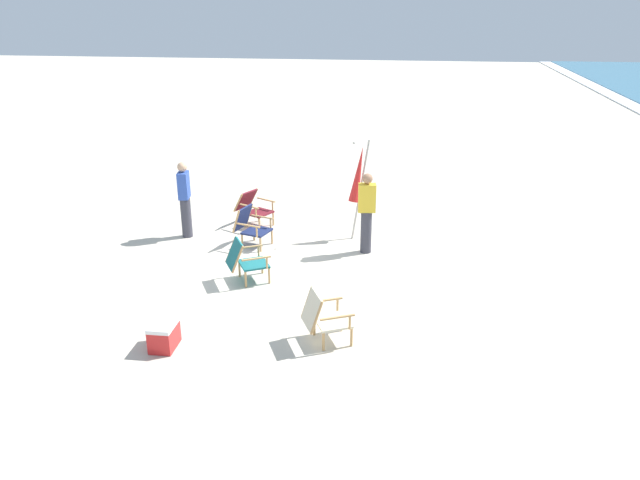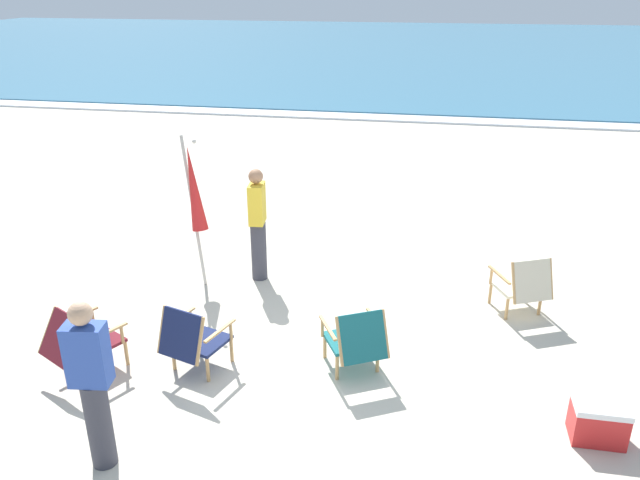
{
  "view_description": "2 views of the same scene",
  "coord_description": "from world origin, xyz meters",
  "px_view_note": "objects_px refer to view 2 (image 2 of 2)",
  "views": [
    {
      "loc": [
        10.55,
        2.42,
        4.85
      ],
      "look_at": [
        0.45,
        1.09,
        0.81
      ],
      "focal_mm": 35.0,
      "sensor_mm": 36.0,
      "label": 1
    },
    {
      "loc": [
        1.26,
        -5.97,
        4.04
      ],
      "look_at": [
        -0.13,
        1.55,
        0.78
      ],
      "focal_mm": 35.0,
      "sensor_mm": 36.0,
      "label": 2
    }
  ],
  "objects_px": {
    "beach_chair_back_left": "(523,284)",
    "person_by_waterline": "(258,224)",
    "umbrella_furled_red": "(194,190)",
    "person_near_chairs": "(92,385)",
    "cooler_box": "(598,421)",
    "beach_chair_far_center": "(192,338)",
    "beach_chair_front_right": "(356,339)",
    "beach_chair_mid_center": "(80,340)"
  },
  "relations": [
    {
      "from": "beach_chair_back_left",
      "to": "person_by_waterline",
      "type": "relative_size",
      "value": 0.52
    },
    {
      "from": "umbrella_furled_red",
      "to": "person_by_waterline",
      "type": "xyz_separation_m",
      "value": [
        0.81,
        0.23,
        -0.53
      ]
    },
    {
      "from": "person_near_chairs",
      "to": "cooler_box",
      "type": "height_order",
      "value": "person_near_chairs"
    },
    {
      "from": "beach_chair_far_center",
      "to": "person_near_chairs",
      "type": "xyz_separation_m",
      "value": [
        -0.29,
        -1.46,
        0.41
      ]
    },
    {
      "from": "beach_chair_front_right",
      "to": "person_by_waterline",
      "type": "xyz_separation_m",
      "value": [
        -1.66,
        2.06,
        0.41
      ]
    },
    {
      "from": "beach_chair_far_center",
      "to": "beach_chair_back_left",
      "type": "relative_size",
      "value": 0.97
    },
    {
      "from": "person_by_waterline",
      "to": "cooler_box",
      "type": "distance_m",
      "value": 4.89
    },
    {
      "from": "beach_chair_far_center",
      "to": "umbrella_furled_red",
      "type": "bearing_deg",
      "value": 108.82
    },
    {
      "from": "beach_chair_back_left",
      "to": "person_by_waterline",
      "type": "height_order",
      "value": "person_by_waterline"
    },
    {
      "from": "person_near_chairs",
      "to": "cooler_box",
      "type": "xyz_separation_m",
      "value": [
        4.4,
        1.14,
        -0.64
      ]
    },
    {
      "from": "beach_chair_far_center",
      "to": "umbrella_furled_red",
      "type": "height_order",
      "value": "umbrella_furled_red"
    },
    {
      "from": "person_by_waterline",
      "to": "person_near_chairs",
      "type": "bearing_deg",
      "value": -95.49
    },
    {
      "from": "beach_chair_front_right",
      "to": "beach_chair_mid_center",
      "type": "relative_size",
      "value": 0.95
    },
    {
      "from": "beach_chair_mid_center",
      "to": "person_near_chairs",
      "type": "relative_size",
      "value": 0.58
    },
    {
      "from": "beach_chair_front_right",
      "to": "beach_chair_mid_center",
      "type": "distance_m",
      "value": 2.98
    },
    {
      "from": "beach_chair_back_left",
      "to": "person_by_waterline",
      "type": "bearing_deg",
      "value": 173.49
    },
    {
      "from": "beach_chair_far_center",
      "to": "beach_chair_mid_center",
      "type": "relative_size",
      "value": 0.86
    },
    {
      "from": "person_near_chairs",
      "to": "person_by_waterline",
      "type": "height_order",
      "value": "same"
    },
    {
      "from": "beach_chair_far_center",
      "to": "person_by_waterline",
      "type": "bearing_deg",
      "value": 88.16
    },
    {
      "from": "person_by_waterline",
      "to": "cooler_box",
      "type": "bearing_deg",
      "value": -33.82
    },
    {
      "from": "person_near_chairs",
      "to": "beach_chair_back_left",
      "type": "bearing_deg",
      "value": 40.98
    },
    {
      "from": "beach_chair_back_left",
      "to": "beach_chair_far_center",
      "type": "bearing_deg",
      "value": -151.72
    },
    {
      "from": "beach_chair_front_right",
      "to": "cooler_box",
      "type": "height_order",
      "value": "beach_chair_front_right"
    },
    {
      "from": "beach_chair_front_right",
      "to": "umbrella_furled_red",
      "type": "bearing_deg",
      "value": 143.47
    },
    {
      "from": "person_by_waterline",
      "to": "beach_chair_back_left",
      "type": "bearing_deg",
      "value": -6.51
    },
    {
      "from": "beach_chair_back_left",
      "to": "beach_chair_front_right",
      "type": "xyz_separation_m",
      "value": [
        -1.92,
        -1.65,
        -0.0
      ]
    },
    {
      "from": "beach_chair_back_left",
      "to": "beach_chair_front_right",
      "type": "bearing_deg",
      "value": -139.23
    },
    {
      "from": "beach_chair_mid_center",
      "to": "beach_chair_back_left",
      "type": "bearing_deg",
      "value": 24.38
    },
    {
      "from": "beach_chair_mid_center",
      "to": "umbrella_furled_red",
      "type": "bearing_deg",
      "value": 79.0
    },
    {
      "from": "beach_chair_back_left",
      "to": "cooler_box",
      "type": "xyz_separation_m",
      "value": [
        0.45,
        -2.29,
        -0.23
      ]
    },
    {
      "from": "beach_chair_far_center",
      "to": "person_near_chairs",
      "type": "distance_m",
      "value": 1.55
    },
    {
      "from": "beach_chair_far_center",
      "to": "beach_chair_back_left",
      "type": "height_order",
      "value": "same"
    },
    {
      "from": "beach_chair_far_center",
      "to": "beach_chair_mid_center",
      "type": "bearing_deg",
      "value": -169.08
    },
    {
      "from": "beach_chair_mid_center",
      "to": "umbrella_furled_red",
      "type": "relative_size",
      "value": 0.45
    },
    {
      "from": "person_near_chairs",
      "to": "person_by_waterline",
      "type": "bearing_deg",
      "value": 84.51
    },
    {
      "from": "umbrella_furled_red",
      "to": "cooler_box",
      "type": "relative_size",
      "value": 4.27
    },
    {
      "from": "beach_chair_mid_center",
      "to": "beach_chair_far_center",
      "type": "bearing_deg",
      "value": 10.92
    },
    {
      "from": "beach_chair_far_center",
      "to": "person_by_waterline",
      "type": "distance_m",
      "value": 2.41
    },
    {
      "from": "beach_chair_mid_center",
      "to": "umbrella_furled_red",
      "type": "xyz_separation_m",
      "value": [
        0.46,
        2.37,
        0.95
      ]
    },
    {
      "from": "umbrella_furled_red",
      "to": "cooler_box",
      "type": "bearing_deg",
      "value": -27.03
    },
    {
      "from": "beach_chair_mid_center",
      "to": "person_by_waterline",
      "type": "bearing_deg",
      "value": 64.05
    },
    {
      "from": "beach_chair_front_right",
      "to": "cooler_box",
      "type": "relative_size",
      "value": 1.83
    }
  ]
}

